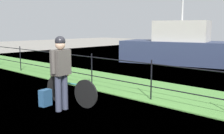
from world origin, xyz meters
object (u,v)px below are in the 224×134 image
object	(u,v)px
mooring_bollard	(58,77)
moored_boat_near	(181,48)
bicycle_main	(70,90)
cyclist_person	(61,67)
terrier_dog	(60,62)
backpack_on_paving	(45,98)
wooden_crate	(60,71)

from	to	relation	value
mooring_bollard	moored_boat_near	world-z (taller)	moored_boat_near
bicycle_main	cyclist_person	xyz separation A→B (m)	(0.23, -0.42, 0.65)
bicycle_main	moored_boat_near	size ratio (longest dim) A/B	0.25
mooring_bollard	terrier_dog	bearing A→B (deg)	-33.22
bicycle_main	moored_boat_near	bearing A→B (deg)	102.31
terrier_dog	backpack_on_paving	distance (m)	0.93
terrier_dog	moored_boat_near	world-z (taller)	moored_boat_near
bicycle_main	mooring_bollard	xyz separation A→B (m)	(-2.13, 1.15, -0.11)
cyclist_person	terrier_dog	bearing A→B (deg)	145.20
terrier_dog	backpack_on_paving	size ratio (longest dim) A/B	0.81
mooring_bollard	backpack_on_paving	bearing A→B (deg)	-42.32
mooring_bollard	cyclist_person	bearing A→B (deg)	-33.59
moored_boat_near	wooden_crate	bearing A→B (deg)	-79.92
terrier_dog	bicycle_main	bearing A→B (deg)	8.09
wooden_crate	terrier_dog	xyz separation A→B (m)	(0.02, 0.00, 0.21)
backpack_on_paving	moored_boat_near	size ratio (longest dim) A/B	0.06
cyclist_person	wooden_crate	bearing A→B (deg)	146.62
bicycle_main	terrier_dog	size ratio (longest dim) A/B	5.03
backpack_on_paving	mooring_bollard	size ratio (longest dim) A/B	0.83
wooden_crate	cyclist_person	xyz separation A→B (m)	(0.57, -0.37, 0.20)
terrier_dog	mooring_bollard	distance (m)	2.31
backpack_on_paving	moored_boat_near	bearing A→B (deg)	-0.35
backpack_on_paving	cyclist_person	bearing A→B (deg)	-92.99
backpack_on_paving	mooring_bollard	xyz separation A→B (m)	(-1.80, 1.64, 0.04)
bicycle_main	wooden_crate	distance (m)	0.57
bicycle_main	mooring_bollard	bearing A→B (deg)	151.75
terrier_dog	cyclist_person	bearing A→B (deg)	-34.80
bicycle_main	moored_boat_near	xyz separation A→B (m)	(-1.88, 8.62, 0.46)
backpack_on_paving	mooring_bollard	distance (m)	2.43
terrier_dog	cyclist_person	xyz separation A→B (m)	(0.54, -0.38, -0.01)
wooden_crate	moored_boat_near	bearing A→B (deg)	100.08
moored_boat_near	mooring_bollard	bearing A→B (deg)	-91.93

